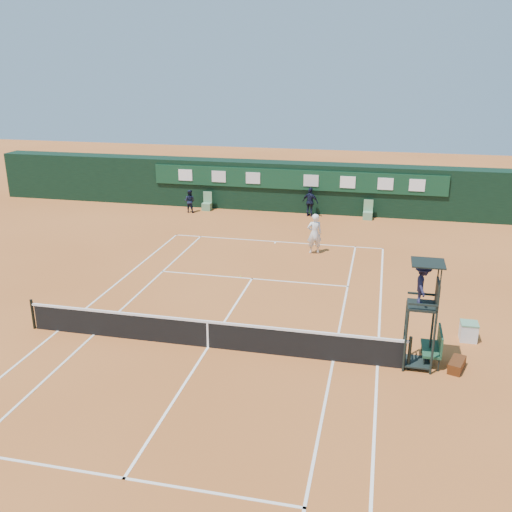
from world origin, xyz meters
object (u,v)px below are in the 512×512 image
at_px(tennis_net, 208,333).
at_px(cooler, 469,331).
at_px(player_bench, 435,345).
at_px(player, 314,234).
at_px(umpire_chair, 423,293).

bearing_deg(tennis_net, cooler, 16.12).
xyz_separation_m(player_bench, cooler, (1.24, 1.82, -0.27)).
distance_m(player_bench, player, 11.06).
xyz_separation_m(player_bench, player, (-5.01, 9.86, 0.40)).
distance_m(umpire_chair, player, 11.26).
xyz_separation_m(tennis_net, umpire_chair, (6.64, 0.25, 1.95)).
height_order(player_bench, player, player).
height_order(tennis_net, player, player).
bearing_deg(cooler, tennis_net, -163.88).
bearing_deg(player_bench, player, 116.93).
bearing_deg(umpire_chair, player, 113.57).
bearing_deg(cooler, player_bench, -124.31).
bearing_deg(umpire_chair, player_bench, 34.43).
relative_size(tennis_net, cooler, 20.00).
bearing_deg(player, player_bench, 98.28).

